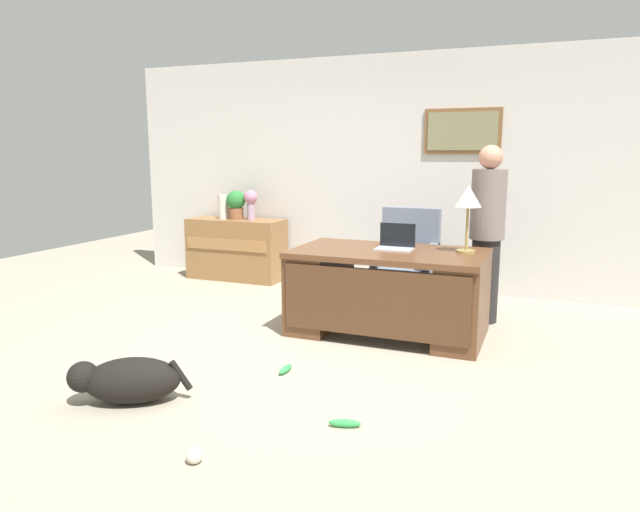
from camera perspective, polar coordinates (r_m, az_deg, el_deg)
The scene contains 15 objects.
ground_plane at distance 4.72m, azimuth -0.70°, elevation -9.66°, with size 12.00×12.00×0.00m, color #9E937F.
back_wall at distance 6.91m, azimuth 7.74°, elevation 8.07°, with size 7.00×0.16×2.70m.
desk at distance 5.16m, azimuth 6.64°, elevation -3.28°, with size 1.66×0.96×0.75m.
credenza at distance 7.44m, azimuth -8.21°, elevation 0.69°, with size 1.22×0.50×0.76m.
armchair at distance 6.03m, azimuth 8.50°, elevation -0.73°, with size 0.60×0.59×1.03m.
person_standing at distance 5.64m, azimuth 16.08°, elevation 2.24°, with size 0.32×0.32×1.66m.
dog_lying at distance 4.02m, azimuth -18.45°, elevation -11.48°, with size 0.71×0.56×0.30m.
laptop at distance 5.17m, azimuth 7.45°, elevation 1.29°, with size 0.32×0.22×0.22m.
desk_lamp at distance 5.06m, azimuth 14.36°, elevation 5.30°, with size 0.22×0.22×0.57m.
vase_with_flowers at distance 7.26m, azimuth -6.82°, elevation 5.36°, with size 0.17×0.17×0.37m.
vase_empty at distance 7.46m, azimuth -9.44°, elevation 4.80°, with size 0.14×0.14×0.30m, color silver.
potted_plant at distance 7.37m, azimuth -8.26°, elevation 5.14°, with size 0.24×0.24×0.36m.
dog_toy_ball at distance 3.27m, azimuth -12.25°, elevation -18.60°, with size 0.09×0.09×0.09m, color beige.
dog_toy_bone at distance 3.57m, azimuth 2.46°, elevation -16.10°, with size 0.19×0.05×0.05m, color green.
dog_toy_plush at distance 4.36m, azimuth -3.41°, elevation -11.05°, with size 0.17×0.05×0.05m, color green.
Camera 1 is at (1.71, -4.09, 1.61)m, focal length 32.57 mm.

